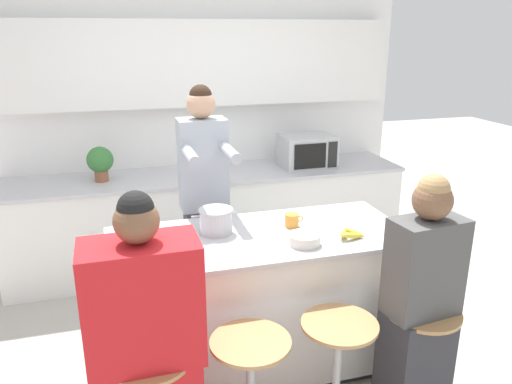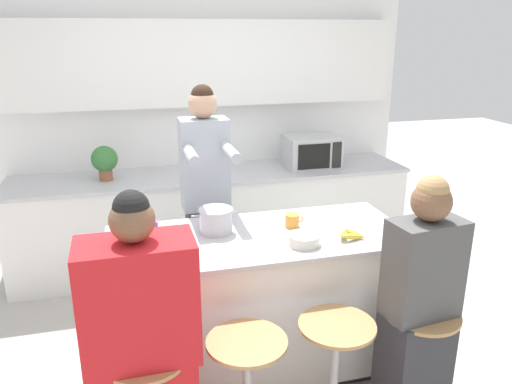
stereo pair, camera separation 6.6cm
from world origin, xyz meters
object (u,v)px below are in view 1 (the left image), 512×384
bar_stool_rightmost (418,355)px  juice_carton (152,234)px  bar_stool_center_right (337,369)px  coffee_cup_far (292,220)px  person_cooking (205,210)px  fruit_bowl (304,239)px  cooking_pot (216,221)px  kitchen_island (259,302)px  person_seated_near (420,312)px  microwave (307,151)px  coffee_cup_near (163,259)px  potted_plant (100,161)px  banana_bunch (350,234)px  person_wrapped_blanket (147,353)px

bar_stool_rightmost → juice_carton: size_ratio=3.88×
bar_stool_center_right → coffee_cup_far: bearing=90.6°
bar_stool_rightmost → juice_carton: juice_carton is taller
person_cooking → fruit_bowl: person_cooking is taller
cooking_pot → kitchen_island: bearing=-24.0°
person_seated_near → juice_carton: person_seated_near is taller
coffee_cup_far → microwave: (0.69, 1.48, 0.06)m
cooking_pot → bar_stool_rightmost: bearing=-38.5°
coffee_cup_near → potted_plant: (-0.33, 1.86, 0.09)m
coffee_cup_far → banana_bunch: size_ratio=0.65×
kitchen_island → banana_bunch: (0.50, -0.20, 0.48)m
bar_stool_center_right → fruit_bowl: bearing=94.1°
person_cooking → person_seated_near: (0.93, -1.27, -0.23)m
fruit_bowl → microwave: microwave is taller
person_seated_near → cooking_pot: bearing=133.9°
cooking_pot → microwave: microwave is taller
person_wrapped_blanket → cooking_pot: person_wrapped_blanket is taller
microwave → bar_stool_center_right: bearing=-107.2°
kitchen_island → cooking_pot: bearing=156.0°
person_seated_near → coffee_cup_far: person_seated_near is taller
kitchen_island → juice_carton: juice_carton is taller
bar_stool_rightmost → cooking_pot: size_ratio=2.24×
bar_stool_rightmost → bar_stool_center_right: bearing=177.8°
coffee_cup_far → bar_stool_center_right: bearing=-89.4°
person_cooking → person_seated_near: bearing=-54.0°
cooking_pot → potted_plant: size_ratio=1.00×
coffee_cup_near → coffee_cup_far: 0.90m
kitchen_island → person_wrapped_blanket: size_ratio=1.23×
person_wrapped_blanket → banana_bunch: bearing=19.9°
kitchen_island → person_wrapped_blanket: bearing=-137.9°
kitchen_island → bar_stool_center_right: size_ratio=2.72×
person_cooking → person_wrapped_blanket: (-0.51, -1.27, -0.21)m
coffee_cup_near → kitchen_island: bearing=23.1°
fruit_bowl → bar_stool_center_right: bearing=-85.9°
coffee_cup_far → bar_stool_rightmost: bearing=-56.4°
person_wrapped_blanket → potted_plant: (-0.19, 2.27, 0.36)m
cooking_pot → coffee_cup_near: bearing=-134.4°
kitchen_island → person_seated_near: size_ratio=1.26×
fruit_bowl → bar_stool_rightmost: bearing=-41.7°
kitchen_island → coffee_cup_far: (0.23, 0.08, 0.50)m
person_seated_near → person_wrapped_blanket: bearing=173.2°
person_wrapped_blanket → potted_plant: person_wrapped_blanket is taller
potted_plant → bar_stool_center_right: bearing=-62.4°
coffee_cup_near → microwave: 2.37m
person_seated_near → potted_plant: person_seated_near is taller
bar_stool_rightmost → coffee_cup_far: 1.06m
bar_stool_center_right → bar_stool_rightmost: bearing=-2.2°
person_cooking → fruit_bowl: 0.92m
person_wrapped_blanket → bar_stool_center_right: bearing=0.3°
bar_stool_rightmost → juice_carton: (-1.36, 0.67, 0.62)m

